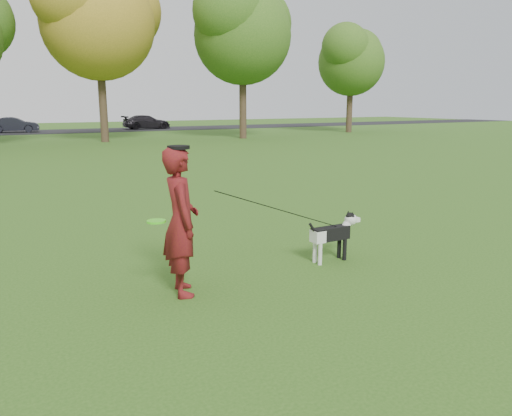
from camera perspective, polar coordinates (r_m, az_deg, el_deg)
ground at (r=6.86m, az=1.37°, el=-8.73°), size 120.00×120.00×0.00m
road at (r=45.68m, az=-25.67°, el=7.78°), size 120.00×7.00×0.02m
man at (r=6.36m, az=-8.59°, el=-1.56°), size 0.58×0.77×1.90m
dog at (r=7.82m, az=8.94°, el=-2.71°), size 1.00×0.20×0.76m
car_mid at (r=45.64m, az=-25.91°, el=8.55°), size 3.89×1.83×1.23m
car_right at (r=47.71m, az=-12.39°, el=9.57°), size 4.35×1.79×1.26m
man_held_items at (r=7.07m, az=3.10°, el=-0.31°), size 3.16×0.35×1.40m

